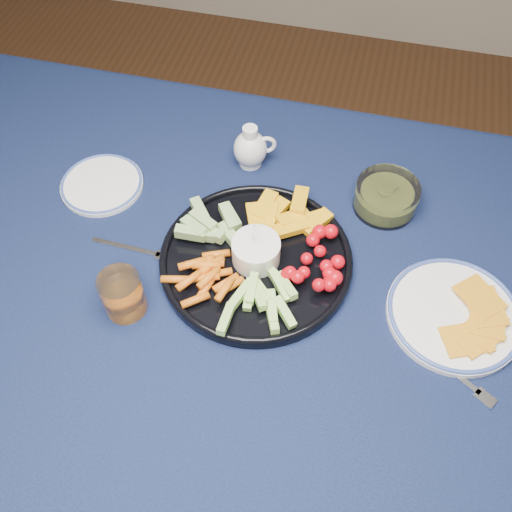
% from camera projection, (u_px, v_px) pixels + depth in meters
% --- Properties ---
extents(dining_table, '(1.67, 1.07, 0.75)m').
position_uv_depth(dining_table, '(196.00, 297.00, 1.15)').
color(dining_table, '#462F17').
rests_on(dining_table, ground).
extents(crudite_platter, '(0.37, 0.37, 0.12)m').
position_uv_depth(crudite_platter, '(255.00, 257.00, 1.07)').
color(crudite_platter, black).
rests_on(crudite_platter, dining_table).
extents(creamer_pitcher, '(0.09, 0.07, 0.10)m').
position_uv_depth(creamer_pitcher, '(251.00, 148.00, 1.21)').
color(creamer_pitcher, white).
rests_on(creamer_pitcher, dining_table).
extents(pickle_bowl, '(0.13, 0.13, 0.06)m').
position_uv_depth(pickle_bowl, '(386.00, 198.00, 1.15)').
color(pickle_bowl, white).
rests_on(pickle_bowl, dining_table).
extents(cheese_plate, '(0.24, 0.24, 0.03)m').
position_uv_depth(cheese_plate, '(454.00, 313.00, 1.01)').
color(cheese_plate, white).
rests_on(cheese_plate, dining_table).
extents(juice_tumbler, '(0.07, 0.07, 0.09)m').
position_uv_depth(juice_tumbler, '(123.00, 296.00, 1.00)').
color(juice_tumbler, white).
rests_on(juice_tumbler, dining_table).
extents(fork_left, '(0.17, 0.02, 0.00)m').
position_uv_depth(fork_left, '(140.00, 251.00, 1.10)').
color(fork_left, silver).
rests_on(fork_left, dining_table).
extents(fork_right, '(0.15, 0.10, 0.00)m').
position_uv_depth(fork_right, '(459.00, 377.00, 0.95)').
color(fork_right, silver).
rests_on(fork_right, dining_table).
extents(side_plate_extra, '(0.17, 0.17, 0.01)m').
position_uv_depth(side_plate_extra, '(102.00, 184.00, 1.20)').
color(side_plate_extra, white).
rests_on(side_plate_extra, dining_table).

